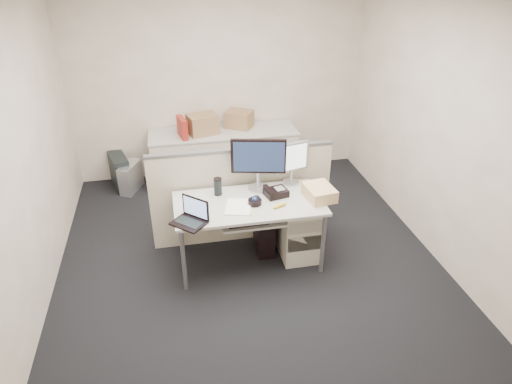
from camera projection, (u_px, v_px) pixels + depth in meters
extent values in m
cube|color=black|center=(249.00, 261.00, 4.94)|extent=(4.00, 4.50, 0.01)
cube|color=silver|center=(218.00, 81.00, 6.20)|extent=(4.00, 0.02, 2.70)
cube|color=silver|center=(327.00, 316.00, 2.35)|extent=(4.00, 0.02, 2.70)
cube|color=silver|center=(21.00, 164.00, 3.94)|extent=(0.02, 4.50, 2.70)
cube|color=silver|center=(442.00, 130.00, 4.62)|extent=(0.02, 4.50, 2.70)
cube|color=#BBB7AF|center=(249.00, 204.00, 4.59)|extent=(1.50, 0.75, 0.03)
cylinder|color=slate|center=(184.00, 260.00, 4.37)|extent=(0.04, 0.04, 0.70)
cylinder|color=slate|center=(180.00, 224.00, 4.93)|extent=(0.04, 0.04, 0.70)
cylinder|color=slate|center=(323.00, 244.00, 4.61)|extent=(0.04, 0.04, 0.70)
cylinder|color=slate|center=(305.00, 211.00, 5.17)|extent=(0.04, 0.04, 0.70)
cube|color=#BBB7AF|center=(252.00, 221.00, 4.48)|extent=(0.62, 0.32, 0.02)
cube|color=beige|center=(298.00, 227.00, 4.92)|extent=(0.40, 0.55, 0.65)
cube|color=beige|center=(242.00, 196.00, 5.05)|extent=(2.00, 0.06, 1.10)
cube|color=beige|center=(224.00, 157.00, 6.41)|extent=(2.00, 0.60, 0.72)
cube|color=black|center=(258.00, 165.00, 4.69)|extent=(0.60, 0.33, 0.57)
cube|color=#B7B7BC|center=(291.00, 164.00, 4.83)|extent=(0.41, 0.27, 0.46)
cube|color=black|center=(188.00, 213.00, 4.18)|extent=(0.38, 0.37, 0.23)
cylinder|color=black|center=(255.00, 202.00, 4.54)|extent=(0.18, 0.18, 0.05)
cube|color=black|center=(276.00, 193.00, 4.68)|extent=(0.26, 0.23, 0.07)
cube|color=white|center=(238.00, 207.00, 4.49)|extent=(0.31, 0.36, 0.01)
cube|color=yellow|center=(247.00, 211.00, 4.42)|extent=(0.10, 0.10, 0.01)
cylinder|color=black|center=(218.00, 187.00, 4.68)|extent=(0.11, 0.11, 0.17)
ellipsoid|color=gold|center=(280.00, 205.00, 4.49)|extent=(0.17, 0.11, 0.04)
cube|color=black|center=(258.00, 198.00, 4.64)|extent=(0.07, 0.11, 0.01)
cube|color=#EDC98C|center=(319.00, 192.00, 4.63)|extent=(0.30, 0.37, 0.13)
cube|color=black|center=(248.00, 222.00, 4.43)|extent=(0.40, 0.15, 0.02)
cube|color=black|center=(264.00, 232.00, 5.04)|extent=(0.20, 0.45, 0.42)
cube|color=black|center=(120.00, 171.00, 6.32)|extent=(0.32, 0.52, 0.45)
cube|color=#B7B7BC|center=(131.00, 177.00, 6.22)|extent=(0.32, 0.45, 0.39)
cube|color=#9D6E51|center=(203.00, 125.00, 6.10)|extent=(0.44, 0.38, 0.28)
cube|color=#9D6E51|center=(239.00, 120.00, 6.32)|extent=(0.44, 0.41, 0.25)
cube|color=maroon|center=(182.00, 128.00, 5.99)|extent=(0.13, 0.32, 0.29)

